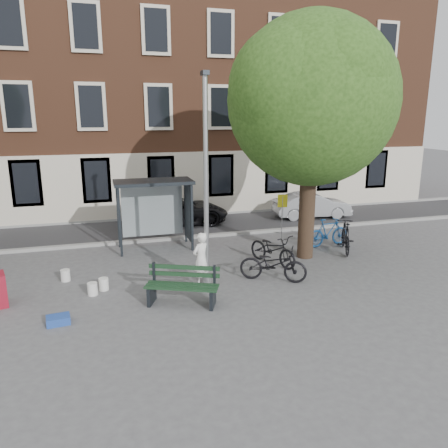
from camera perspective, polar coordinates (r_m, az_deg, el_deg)
name	(u,v)px	position (r m, az deg, el deg)	size (l,w,h in m)	color
ground	(207,284)	(13.31, -2.24, -7.79)	(90.00, 90.00, 0.00)	#4C4C4F
road	(169,228)	(19.85, -7.20, -0.46)	(40.00, 4.00, 0.01)	#28282B
curb_near	(177,238)	(17.93, -6.16, -1.84)	(40.00, 0.25, 0.12)	gray
curb_far	(162,217)	(21.76, -8.06, 0.95)	(40.00, 0.25, 0.12)	gray
building_row	(147,76)	(25.25, -10.05, 18.54)	(30.00, 8.00, 14.00)	brown
lamppost	(206,193)	(12.54, -2.36, 4.09)	(0.28, 0.35, 6.11)	#9EA0A3
tree_right	(314,94)	(15.10, 11.72, 16.31)	(5.76, 5.60, 8.20)	black
bus_shelter	(164,198)	(16.55, -7.84, 3.38)	(2.85, 1.45, 2.62)	#1E2328
painter	(201,259)	(12.96, -3.01, -4.60)	(0.59, 0.39, 1.62)	white
bench	(182,288)	(11.86, -5.46, -8.27)	(2.03, 1.35, 1.01)	#1E2328
bike_a	(273,264)	(13.43, 6.43, -5.22)	(0.72, 2.06, 1.08)	black
bike_b	(328,232)	(17.32, 13.45, -1.05)	(0.51, 1.82, 1.10)	#184A89
bike_c	(273,249)	(14.89, 6.39, -3.27)	(0.72, 2.05, 1.08)	black
bike_d	(346,236)	(16.75, 15.60, -1.57)	(0.55, 1.95, 1.17)	black
car_dark	(177,210)	(20.27, -6.17, 1.77)	(2.18, 4.73, 1.31)	black
car_silver	(312,205)	(21.93, 11.41, 2.41)	(1.31, 3.76, 1.24)	#9DA0A4
blue_crate	(58,320)	(11.62, -20.83, -11.64)	(0.55, 0.40, 0.20)	#214499
bucket_a	(104,284)	(13.26, -15.44, -7.57)	(0.28, 0.28, 0.36)	silver
bucket_b	(92,289)	(13.00, -16.80, -8.12)	(0.28, 0.28, 0.36)	silver
bucket_c	(65,275)	(14.31, -20.00, -6.32)	(0.28, 0.28, 0.36)	silver
notice_sign	(282,209)	(16.33, 7.62, 1.97)	(0.36, 0.12, 2.10)	#9EA0A3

